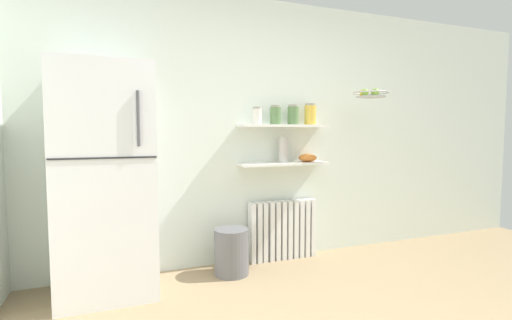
{
  "coord_description": "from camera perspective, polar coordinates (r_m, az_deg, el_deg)",
  "views": [
    {
      "loc": [
        -1.38,
        -1.46,
        1.3
      ],
      "look_at": [
        -0.21,
        1.6,
        1.05
      ],
      "focal_mm": 26.01,
      "sensor_mm": 36.0,
      "label": 1
    }
  ],
  "objects": [
    {
      "name": "back_wall",
      "position": [
        3.77,
        0.5,
        4.36
      ],
      "size": [
        7.04,
        0.1,
        2.6
      ],
      "primitive_type": "cube",
      "color": "silver",
      "rests_on": "ground_plane"
    },
    {
      "name": "trash_bin",
      "position": [
        3.48,
        -3.79,
        -13.88
      ],
      "size": [
        0.31,
        0.31,
        0.42
      ],
      "primitive_type": "cylinder",
      "color": "slate",
      "rests_on": "ground_plane"
    },
    {
      "name": "hanging_fruit_basket",
      "position": [
        3.9,
        17.24,
        9.75
      ],
      "size": [
        0.35,
        0.35,
        0.09
      ],
      "color": "#B2B2B7"
    },
    {
      "name": "wall_shelf_lower",
      "position": [
        3.72,
        4.34,
        -0.58
      ],
      "size": [
        0.92,
        0.22,
        0.02
      ],
      "primitive_type": "cube",
      "color": "white"
    },
    {
      "name": "storage_jar_3",
      "position": [
        3.84,
        8.34,
        6.96
      ],
      "size": [
        0.12,
        0.12,
        0.22
      ],
      "color": "yellow",
      "rests_on": "wall_shelf_upper"
    },
    {
      "name": "wall_shelf_upper",
      "position": [
        3.7,
        4.38,
        5.26
      ],
      "size": [
        0.92,
        0.22,
        0.02
      ],
      "primitive_type": "cube",
      "color": "white"
    },
    {
      "name": "shelf_bowl",
      "position": [
        3.84,
        7.96,
        0.35
      ],
      "size": [
        0.19,
        0.19,
        0.08
      ],
      "primitive_type": "ellipsoid",
      "color": "orange",
      "rests_on": "wall_shelf_lower"
    },
    {
      "name": "storage_jar_2",
      "position": [
        3.75,
        5.74,
        6.92
      ],
      "size": [
        0.11,
        0.11,
        0.2
      ],
      "color": "#5B7F4C",
      "rests_on": "wall_shelf_upper"
    },
    {
      "name": "vase",
      "position": [
        3.7,
        4.2,
        1.58
      ],
      "size": [
        0.09,
        0.09,
        0.26
      ],
      "primitive_type": "cylinder",
      "color": "#B2ADA8",
      "rests_on": "wall_shelf_lower"
    },
    {
      "name": "storage_jar_0",
      "position": [
        3.59,
        0.15,
        6.82
      ],
      "size": [
        0.09,
        0.09,
        0.17
      ],
      "color": "silver",
      "rests_on": "wall_shelf_upper"
    },
    {
      "name": "refrigerator",
      "position": [
        3.16,
        -22.08,
        -2.98
      ],
      "size": [
        0.73,
        0.67,
        1.83
      ],
      "color": "silver",
      "rests_on": "ground_plane"
    },
    {
      "name": "storage_jar_1",
      "position": [
        3.67,
        3.01,
        6.93
      ],
      "size": [
        0.11,
        0.11,
        0.19
      ],
      "color": "#5B7F4C",
      "rests_on": "wall_shelf_upper"
    },
    {
      "name": "radiator",
      "position": [
        3.86,
        4.09,
        -10.68
      ],
      "size": [
        0.71,
        0.12,
        0.6
      ],
      "color": "white",
      "rests_on": "ground_plane"
    }
  ]
}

